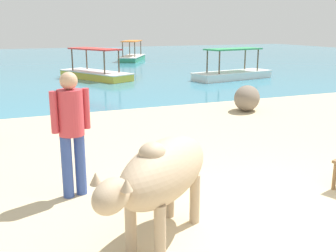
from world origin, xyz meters
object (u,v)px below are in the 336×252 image
object	(u,v)px
boat_yellow	(95,72)
boat_green	(132,56)
cow	(163,173)
person_standing	(71,125)
boat_white	(232,73)

from	to	relation	value
boat_yellow	boat_green	size ratio (longest dim) A/B	1.01
cow	boat_green	world-z (taller)	boat_green
person_standing	boat_yellow	bearing A→B (deg)	154.11
cow	boat_yellow	distance (m)	13.59
boat_white	boat_green	bearing A→B (deg)	85.03
person_standing	boat_green	distance (m)	21.45
person_standing	boat_yellow	world-z (taller)	person_standing
cow	boat_green	size ratio (longest dim) A/B	0.46
boat_yellow	boat_green	xyz separation A→B (m)	(4.23, 8.28, 0.00)
boat_green	boat_white	xyz separation A→B (m)	(1.15, -10.58, 0.00)
boat_green	boat_white	bearing A→B (deg)	34.79
person_standing	boat_yellow	distance (m)	12.30
boat_yellow	boat_white	xyz separation A→B (m)	(5.38, -2.29, 0.00)
boat_white	cow	bearing A→B (deg)	-135.55
cow	boat_yellow	size ratio (longest dim) A/B	0.45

